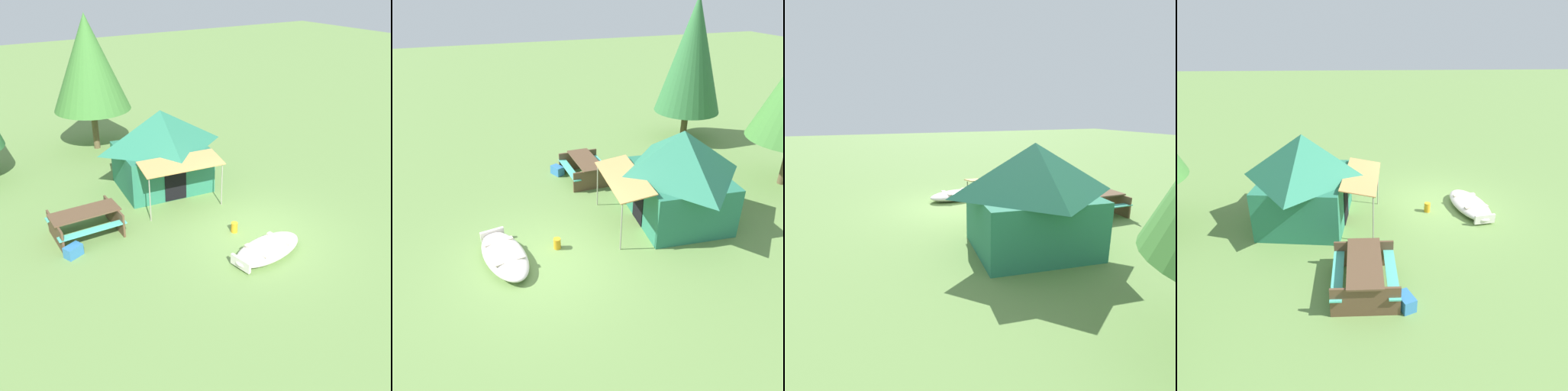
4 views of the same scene
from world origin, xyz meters
The scene contains 7 objects.
ground_plane centered at (0.00, 0.00, 0.00)m, with size 80.00×80.00×0.00m, color #6A8E49.
beached_rowboat centered at (-0.41, -0.98, 0.20)m, with size 2.44×1.39×0.38m.
canvas_cabin_tent centered at (-0.82, 4.36, 1.45)m, with size 3.47×3.88×2.80m.
picnic_table centered at (-4.27, 2.65, 0.49)m, with size 1.99×1.51×0.77m.
cooler_box centered at (-4.96, 1.76, 0.16)m, with size 0.48×0.30×0.33m, color teal.
fuel_can centered at (-0.47, 0.47, 0.16)m, with size 0.20×0.20×0.31m, color orange.
pine_tree_back_left centered at (-6.68, 8.30, 3.66)m, with size 2.84×2.84×6.02m.
Camera 2 is at (8.02, -1.73, 6.51)m, focal length 36.04 mm.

